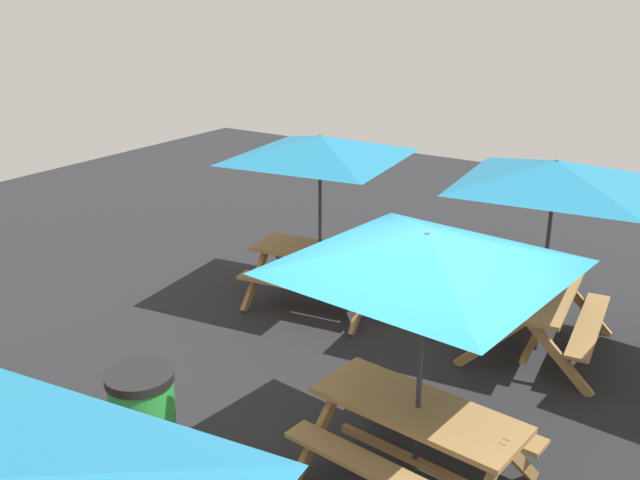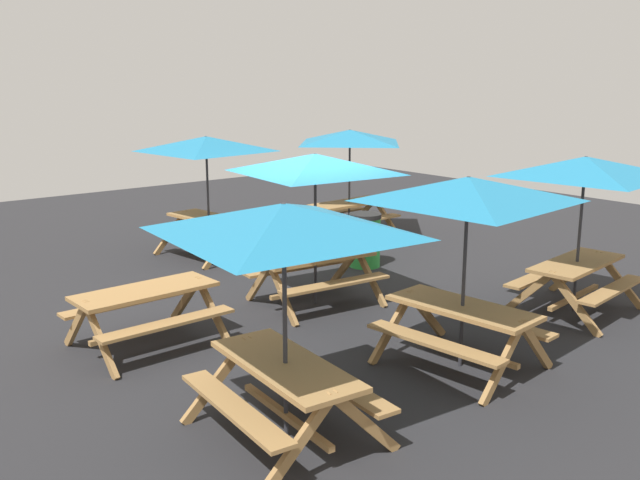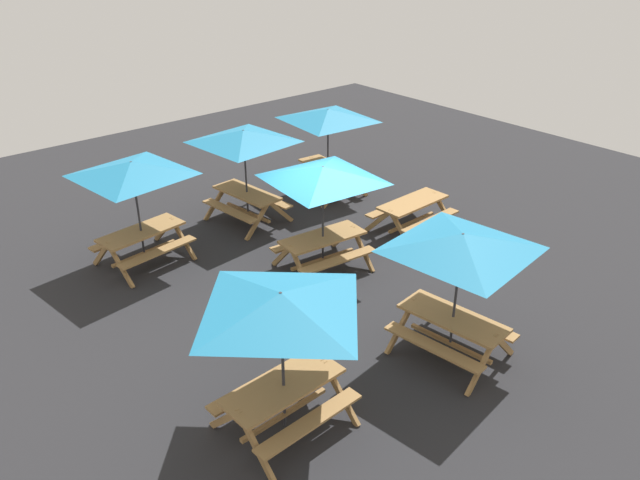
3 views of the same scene
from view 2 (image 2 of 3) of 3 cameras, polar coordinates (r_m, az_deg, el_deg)
ground_plane at (r=11.25m, az=-1.25°, el=-4.62°), size 24.15×24.15×0.00m
picnic_table_0 at (r=9.41m, az=-13.75°, el=-5.01°), size 1.84×1.58×0.81m
picnic_table_1 at (r=13.65m, az=-9.08°, el=6.90°), size 2.81×2.81×2.34m
picnic_table_2 at (r=10.83m, az=20.38°, el=4.65°), size 2.81×2.81×2.34m
picnic_table_3 at (r=8.32m, az=11.71°, el=2.87°), size 2.81×2.81×2.34m
picnic_table_4 at (r=15.11m, az=2.40°, el=7.64°), size 2.07×2.07×2.34m
picnic_table_5 at (r=10.52m, az=-0.39°, el=5.25°), size 2.81×2.81×2.34m
picnic_table_6 at (r=6.48m, az=-2.91°, el=0.25°), size 2.82×2.82×2.34m
trash_bin_green at (r=12.98m, az=3.61°, el=0.02°), size 0.59×0.59×0.98m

